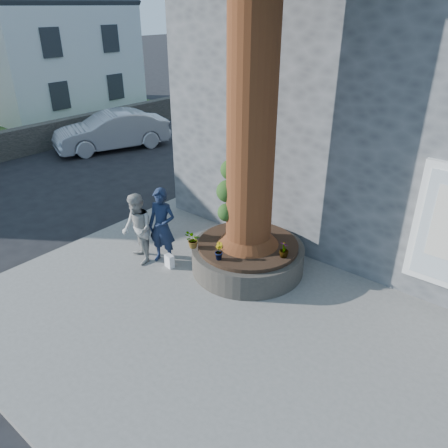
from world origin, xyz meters
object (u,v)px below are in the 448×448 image
Objects in this scene: car_silver at (112,131)px; woman at (137,229)px; man at (162,226)px; planter at (248,256)px.

woman is at bearing -13.07° from car_silver.
man is at bearing -9.89° from car_silver.
car_silver reaches higher than planter.
planter is at bearing 11.79° from man.
woman reaches higher than planter.
man is at bearing 67.59° from woman.
planter is 1.51× the size of woman.
woman is 0.36× the size of car_silver.
car_silver is at bearing 171.12° from woman.
man is 9.04m from car_silver.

